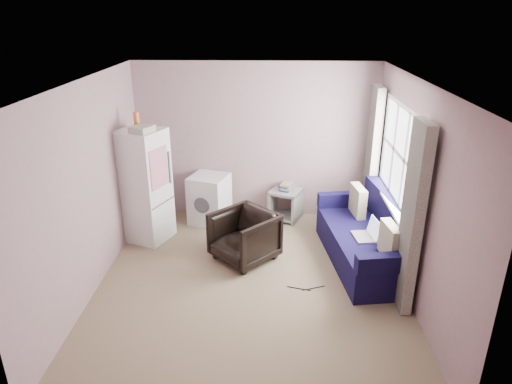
% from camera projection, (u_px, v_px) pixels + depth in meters
% --- Properties ---
extents(room, '(3.84, 4.24, 2.54)m').
position_uv_depth(room, '(252.00, 191.00, 5.31)').
color(room, '#847056').
rests_on(room, ground).
extents(armchair, '(1.02, 1.02, 0.76)m').
position_uv_depth(armchair, '(244.00, 234.00, 6.18)').
color(armchair, black).
rests_on(armchair, ground).
extents(fridge, '(0.75, 0.75, 1.90)m').
position_uv_depth(fridge, '(145.00, 185.00, 6.59)').
color(fridge, silver).
rests_on(fridge, ground).
extents(washing_machine, '(0.70, 0.70, 0.78)m').
position_uv_depth(washing_machine, '(209.00, 198.00, 7.28)').
color(washing_machine, silver).
rests_on(washing_machine, ground).
extents(side_table, '(0.60, 0.60, 0.62)m').
position_uv_depth(side_table, '(286.00, 202.00, 7.42)').
color(side_table, gray).
rests_on(side_table, ground).
extents(sofa, '(1.18, 2.11, 0.90)m').
position_uv_depth(sofa, '(371.00, 240.00, 6.14)').
color(sofa, '#100B36').
rests_on(sofa, ground).
extents(window_dressing, '(0.17, 2.62, 2.18)m').
position_uv_depth(window_dressing, '(389.00, 183.00, 5.95)').
color(window_dressing, white).
rests_on(window_dressing, ground).
extents(floor_cables, '(0.47, 0.12, 0.01)m').
position_uv_depth(floor_cables, '(306.00, 288.00, 5.65)').
color(floor_cables, black).
rests_on(floor_cables, ground).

